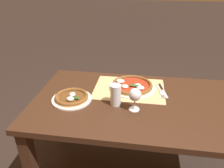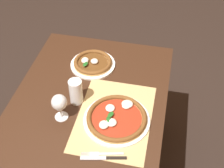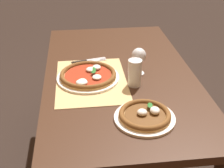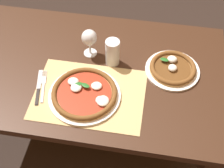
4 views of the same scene
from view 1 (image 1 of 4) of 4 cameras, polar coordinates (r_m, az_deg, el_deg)
dining_table at (r=1.57m, az=6.98°, el=-7.59°), size 1.48×0.84×0.74m
paper_placemat at (r=1.66m, az=4.47°, el=-1.26°), size 0.52×0.38×0.00m
pizza_near at (r=1.66m, az=5.18°, el=-0.41°), size 0.34×0.34×0.05m
pizza_far at (r=1.53m, az=-10.53°, el=-3.50°), size 0.27×0.27×0.05m
wine_glass at (r=1.37m, az=5.95°, el=-3.00°), size 0.08×0.08×0.16m
pint_glass at (r=1.44m, az=0.93°, el=-2.97°), size 0.07×0.07×0.15m
fork at (r=1.65m, az=12.46°, el=-1.86°), size 0.06×0.20×0.00m
knife at (r=1.66m, az=13.14°, el=-1.73°), size 0.06×0.21×0.01m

